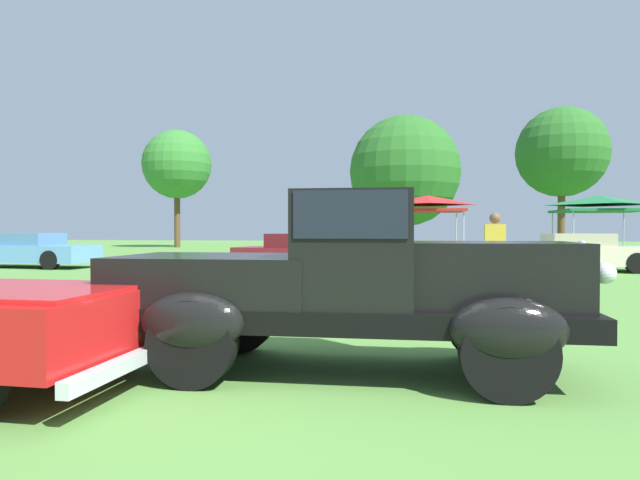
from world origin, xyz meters
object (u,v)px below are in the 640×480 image
object	(u,v)px
canopy_tent_center_field	(600,203)
canopy_tent_left_field	(427,203)
show_car_skyblue	(33,251)
show_car_cream	(582,253)
feature_pickup_truck	(348,281)
show_car_burgundy	(307,254)
spectator_near_truck	(495,251)

from	to	relation	value
canopy_tent_center_field	canopy_tent_left_field	bearing A→B (deg)	-171.22
show_car_skyblue	canopy_tent_left_field	bearing A→B (deg)	18.16
show_car_cream	canopy_tent_left_field	xyz separation A→B (m)	(-4.66, 3.96, 1.82)
show_car_skyblue	show_car_cream	distance (m)	18.65
canopy_tent_left_field	canopy_tent_center_field	distance (m)	6.99
feature_pickup_truck	canopy_tent_center_field	world-z (taller)	canopy_tent_center_field
show_car_skyblue	show_car_burgundy	xyz separation A→B (m)	(10.02, -1.35, 0.00)
spectator_near_truck	canopy_tent_center_field	bearing A→B (deg)	63.29
feature_pickup_truck	show_car_burgundy	bearing A→B (deg)	101.07
spectator_near_truck	show_car_cream	bearing A→B (deg)	61.56
show_car_skyblue	feature_pickup_truck	bearing A→B (deg)	-46.49
feature_pickup_truck	canopy_tent_center_field	distance (m)	20.55
show_car_cream	canopy_tent_left_field	distance (m)	6.38
show_car_burgundy	show_car_skyblue	bearing A→B (deg)	172.32
canopy_tent_left_field	canopy_tent_center_field	world-z (taller)	same
show_car_cream	spectator_near_truck	bearing A→B (deg)	-118.44
canopy_tent_left_field	canopy_tent_center_field	size ratio (longest dim) A/B	0.88
show_car_burgundy	canopy_tent_center_field	xyz separation A→B (m)	(10.86, 7.00, 1.82)
spectator_near_truck	canopy_tent_left_field	bearing A→B (deg)	93.71
show_car_burgundy	spectator_near_truck	size ratio (longest dim) A/B	2.77
spectator_near_truck	canopy_tent_center_field	size ratio (longest dim) A/B	0.53
feature_pickup_truck	canopy_tent_left_field	size ratio (longest dim) A/B	1.58
show_car_skyblue	canopy_tent_center_field	size ratio (longest dim) A/B	1.41
canopy_tent_left_field	show_car_cream	bearing A→B (deg)	-40.38
feature_pickup_truck	show_car_cream	world-z (taller)	feature_pickup_truck
show_car_skyblue	show_car_burgundy	bearing A→B (deg)	-7.68
show_car_burgundy	canopy_tent_left_field	xyz separation A→B (m)	(3.96, 5.94, 1.82)
feature_pickup_truck	spectator_near_truck	world-z (taller)	feature_pickup_truck
show_car_skyblue	spectator_near_truck	size ratio (longest dim) A/B	2.69
show_car_cream	canopy_tent_center_field	distance (m)	5.80
feature_pickup_truck	show_car_skyblue	distance (m)	17.86
spectator_near_truck	show_car_burgundy	bearing A→B (deg)	131.60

